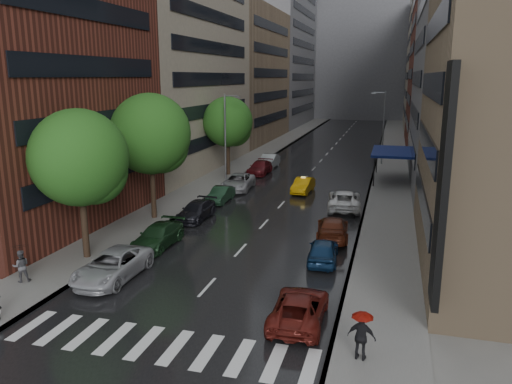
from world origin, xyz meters
TOP-DOWN VIEW (x-y plane):
  - ground at (0.00, 0.00)m, footprint 220.00×220.00m
  - road at (0.00, 50.00)m, footprint 14.00×140.00m
  - sidewalk_left at (-9.00, 50.00)m, footprint 4.00×140.00m
  - sidewalk_right at (9.00, 50.00)m, footprint 4.00×140.00m
  - crosswalk at (0.20, -2.00)m, footprint 13.15×2.80m
  - buildings_left at (-15.00, 58.79)m, footprint 8.00×108.00m
  - buildings_right at (15.00, 56.70)m, footprint 8.05×109.10m
  - building_far at (0.00, 118.00)m, footprint 40.00×14.00m
  - tree_near at (-8.60, 6.02)m, footprint 5.73×5.73m
  - tree_mid at (-8.60, 15.03)m, footprint 6.11×6.11m
  - tree_far at (-8.60, 33.25)m, footprint 5.50×5.50m
  - taxi at (0.98, 27.18)m, footprint 1.76×4.38m
  - parked_cars_left at (-5.40, 20.77)m, footprint 2.91×40.90m
  - parked_cars_right at (5.40, 13.18)m, footprint 3.17×26.04m
  - ped_black_umbrella at (-9.71, 1.76)m, footprint 1.08×1.06m
  - ped_red_umbrella at (8.33, -1.09)m, footprint 1.16×0.82m
  - street_lamp_left at (-7.72, 30.00)m, footprint 1.74×0.22m
  - street_lamp_right at (7.72, 45.00)m, footprint 1.74×0.22m
  - awning at (8.98, 35.00)m, footprint 4.00×8.00m

SIDE VIEW (x-z plane):
  - ground at x=0.00m, z-range 0.00..0.00m
  - road at x=0.00m, z-range 0.00..0.01m
  - crosswalk at x=0.20m, z-range 0.01..0.02m
  - sidewalk_left at x=-9.00m, z-range 0.00..0.15m
  - sidewalk_right at x=9.00m, z-range 0.00..0.15m
  - taxi at x=0.98m, z-range 0.00..1.42m
  - parked_cars_left at x=-5.40m, z-range -0.05..1.55m
  - parked_cars_right at x=5.40m, z-range -0.05..1.55m
  - ped_red_umbrella at x=8.33m, z-range 0.32..2.33m
  - ped_black_umbrella at x=-9.71m, z-range 0.33..2.42m
  - awning at x=8.98m, z-range 1.57..4.70m
  - street_lamp_left at x=-7.72m, z-range 0.39..9.39m
  - street_lamp_right at x=7.72m, z-range 0.39..9.39m
  - tree_far at x=-8.60m, z-range 1.62..10.39m
  - tree_near at x=-8.60m, z-range 1.69..10.82m
  - tree_mid at x=-8.60m, z-range 1.80..11.53m
  - buildings_right at x=15.00m, z-range -2.97..33.03m
  - buildings_left at x=-15.00m, z-range -3.01..34.99m
  - building_far at x=0.00m, z-range 0.00..32.00m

